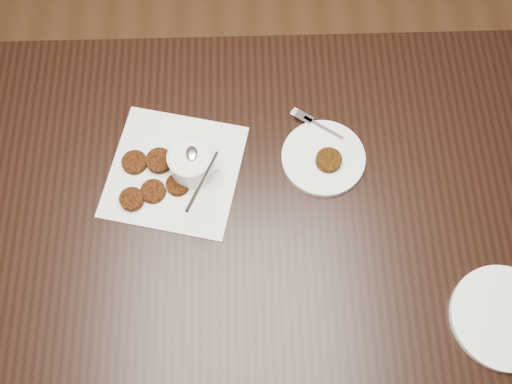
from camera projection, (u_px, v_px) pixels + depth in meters
floor at (238, 310)px, 1.86m from camera, size 4.00×4.00×0.00m
table at (240, 262)px, 1.53m from camera, size 1.36×0.87×0.75m
napkin at (175, 171)px, 1.22m from camera, size 0.32×0.32×0.00m
sauce_ramekin at (190, 156)px, 1.16m from camera, size 0.15×0.15×0.13m
patty_cluster at (152, 180)px, 1.20m from camera, size 0.22×0.22×0.02m
plate_with_patty at (324, 156)px, 1.22m from camera, size 0.25×0.25×0.03m
plate_empty at (504, 318)px, 1.10m from camera, size 0.21×0.21×0.01m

